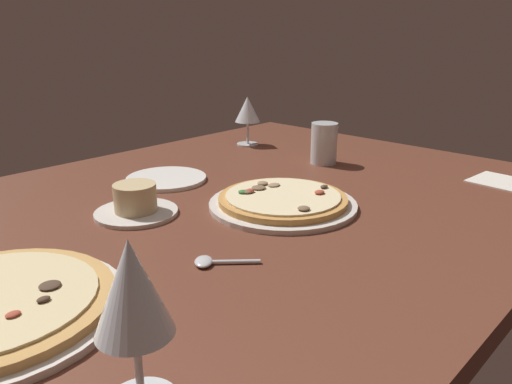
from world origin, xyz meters
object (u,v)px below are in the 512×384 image
spoon (212,262)px  wine_glass_far (132,293)px  side_plate (166,179)px  pizza_main (283,201)px  water_glass (324,146)px  wine_glass_near (248,111)px  ramekin_on_saucer (136,203)px

spoon → wine_glass_far: bearing=-145.1°
wine_glass_far → side_plate: size_ratio=0.93×
pizza_main → water_glass: size_ratio=2.77×
side_plate → spoon: bearing=-118.9°
wine_glass_near → pizza_main: bearing=-129.0°
ramekin_on_saucer → wine_glass_near: (57.86, 25.58, 8.03)cm
pizza_main → wine_glass_near: bearing=51.0°
spoon → water_glass: bearing=20.3°
pizza_main → water_glass: (33.15, 13.76, 3.46)cm
pizza_main → wine_glass_far: size_ratio=1.70×
wine_glass_near → side_plate: bearing=-163.6°
pizza_main → ramekin_on_saucer: bearing=141.7°
pizza_main → wine_glass_near: wine_glass_near is taller
wine_glass_far → side_plate: wine_glass_far is taller
side_plate → pizza_main: bearing=-81.1°
water_glass → side_plate: bearing=154.8°
wine_glass_far → wine_glass_near: 111.50cm
ramekin_on_saucer → side_plate: 22.55cm
pizza_main → water_glass: 36.06cm
pizza_main → wine_glass_near: (35.17, 43.49, 9.21)cm
ramekin_on_saucer → water_glass: (55.84, -4.15, 2.28)cm
wine_glass_far → spoon: 32.55cm
ramekin_on_saucer → water_glass: size_ratio=1.49×
wine_glass_far → water_glass: (85.22, 39.70, -7.55)cm
wine_glass_far → wine_glass_near: size_ratio=1.19×
ramekin_on_saucer → wine_glass_far: 53.69cm
spoon → wine_glass_near: bearing=39.9°
wine_glass_far → wine_glass_near: wine_glass_far is taller
pizza_main → spoon: pizza_main is taller
pizza_main → wine_glass_near: 56.68cm
ramekin_on_saucer → side_plate: ramekin_on_saucer is taller
pizza_main → wine_glass_far: bearing=-153.5°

